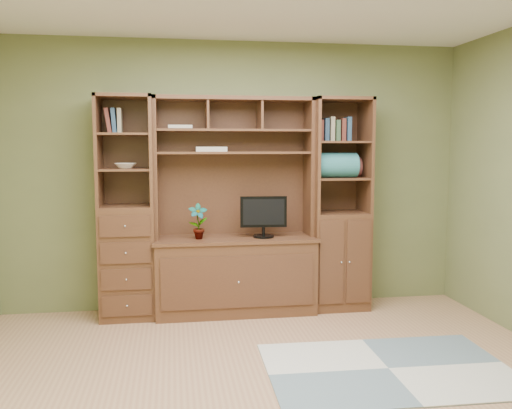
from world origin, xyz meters
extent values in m
cube|color=tan|center=(0.00, 0.00, 0.00)|extent=(4.60, 4.10, 0.04)
cube|color=olive|center=(0.00, 2.00, 1.30)|extent=(4.50, 0.04, 2.60)
cube|color=olive|center=(0.00, -2.00, 1.30)|extent=(4.50, 0.04, 2.60)
cube|color=#4E2D1B|center=(-0.04, 1.73, 1.02)|extent=(1.54, 0.53, 2.05)
cube|color=#4E2D1B|center=(-1.04, 1.77, 1.02)|extent=(0.50, 0.45, 2.05)
cube|color=#4E2D1B|center=(0.98, 1.77, 1.02)|extent=(0.55, 0.45, 2.05)
cube|color=#9DA3A2|center=(0.89, 0.23, 0.01)|extent=(1.76, 1.20, 0.01)
cube|color=black|center=(0.23, 1.70, 1.00)|extent=(0.45, 0.23, 0.54)
imported|color=#A54A38|center=(-0.39, 1.70, 0.90)|extent=(0.18, 0.12, 0.33)
cube|color=#BCB0A0|center=(-0.26, 1.82, 1.56)|extent=(0.29, 0.21, 0.04)
imported|color=silver|center=(-1.04, 1.77, 1.41)|extent=(0.20, 0.20, 0.05)
cube|color=#2A6C70|center=(0.93, 1.73, 1.41)|extent=(0.41, 0.24, 0.24)
cube|color=brown|center=(1.04, 1.85, 1.39)|extent=(0.35, 0.20, 0.20)
camera|label=1|loc=(-0.62, -3.30, 1.60)|focal=38.00mm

